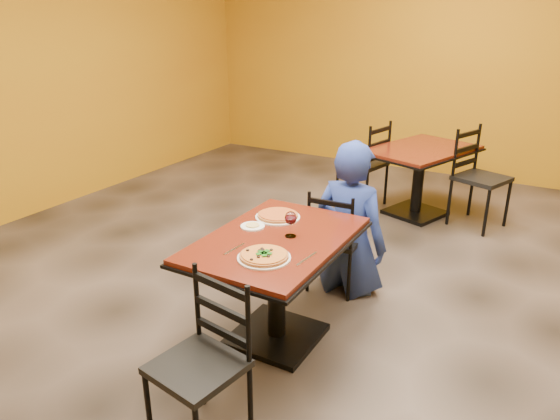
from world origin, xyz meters
The scene contains 18 objects.
floor centered at (0.00, 0.00, 0.00)m, with size 7.00×8.00×0.01m, color black.
wall_back centered at (0.00, 4.00, 1.50)m, with size 7.00×0.01×3.00m, color #AE7B13.
table_main centered at (0.00, -0.50, 0.56)m, with size 0.83×1.23×0.75m.
table_second centered at (0.18, 2.26, 0.56)m, with size 1.17×1.41×0.75m.
chair_main_near centered at (0.10, -1.46, 0.44)m, with size 0.40×0.40×0.88m, color black, non-canonical shape.
chair_main_far centered at (0.06, 0.35, 0.42)m, with size 0.38×0.38×0.83m, color black, non-canonical shape.
chair_second_left centered at (-0.46, 2.26, 0.49)m, with size 0.44×0.44×0.97m, color black, non-canonical shape.
chair_second_right centered at (0.81, 2.26, 0.50)m, with size 0.46×0.46×1.01m, color black, non-canonical shape.
diner centered at (0.15, 0.40, 0.61)m, with size 0.61×0.40×1.21m, color navy.
plate_main centered at (0.09, -0.80, 0.76)m, with size 0.31×0.31×0.01m, color white.
pizza_main centered at (0.09, -0.80, 0.77)m, with size 0.28×0.28×0.02m, color maroon.
plate_far centered at (-0.16, -0.21, 0.76)m, with size 0.31×0.31×0.01m, color white.
pizza_far centered at (-0.16, -0.21, 0.77)m, with size 0.28×0.28×0.02m, color #C96F26.
side_plate centered at (-0.22, -0.44, 0.76)m, with size 0.16×0.16×0.01m, color white.
dip centered at (-0.22, -0.44, 0.76)m, with size 0.09×0.09×0.01m, color tan.
wine_glass centered at (0.07, -0.44, 0.84)m, with size 0.08×0.08×0.18m, color white, non-canonical shape.
fork centered at (-0.13, -0.78, 0.75)m, with size 0.01×0.19×0.00m, color silver.
knife centered at (0.31, -0.68, 0.75)m, with size 0.01×0.21×0.00m, color silver.
Camera 1 is at (1.47, -3.05, 2.06)m, focal length 32.83 mm.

